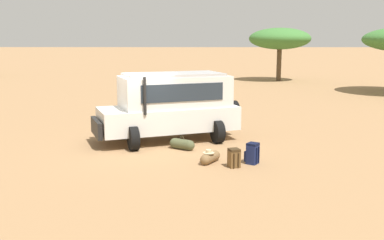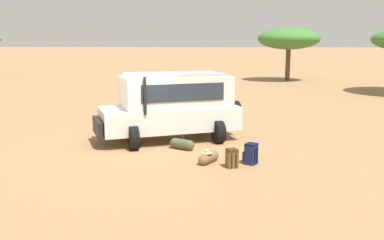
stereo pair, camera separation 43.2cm
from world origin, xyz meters
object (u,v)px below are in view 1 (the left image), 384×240
object	(u,v)px
duffel_bag_low_black_case	(210,157)
acacia_tree_centre_back	(280,39)
safari_vehicle	(171,105)
duffel_bag_soft_canvas	(182,144)
backpack_cluster_center	(234,158)
backpack_beside_front_wheel	(252,154)

from	to	relation	value
duffel_bag_low_black_case	acacia_tree_centre_back	size ratio (longest dim) A/B	0.16
safari_vehicle	duffel_bag_soft_canvas	distance (m)	1.80
duffel_bag_soft_canvas	backpack_cluster_center	bearing A→B (deg)	-52.88
backpack_cluster_center	duffel_bag_soft_canvas	xyz separation A→B (m)	(-1.57, 2.08, -0.09)
backpack_beside_front_wheel	safari_vehicle	bearing A→B (deg)	130.40
backpack_cluster_center	duffel_bag_low_black_case	distance (m)	0.82
duffel_bag_low_black_case	duffel_bag_soft_canvas	distance (m)	1.85
safari_vehicle	backpack_beside_front_wheel	xyz separation A→B (m)	(2.59, -3.04, -0.99)
backpack_beside_front_wheel	duffel_bag_soft_canvas	size ratio (longest dim) A/B	0.74
safari_vehicle	duffel_bag_low_black_case	world-z (taller)	safari_vehicle
backpack_cluster_center	acacia_tree_centre_back	world-z (taller)	acacia_tree_centre_back
safari_vehicle	backpack_cluster_center	bearing A→B (deg)	-59.44
backpack_cluster_center	acacia_tree_centre_back	bearing A→B (deg)	77.50
duffel_bag_soft_canvas	acacia_tree_centre_back	bearing A→B (deg)	73.01
duffel_bag_low_black_case	acacia_tree_centre_back	bearing A→B (deg)	75.88
duffel_bag_low_black_case	duffel_bag_soft_canvas	world-z (taller)	duffel_bag_soft_canvas
safari_vehicle	backpack_beside_front_wheel	distance (m)	4.11
safari_vehicle	backpack_beside_front_wheel	bearing A→B (deg)	-49.60
backpack_beside_front_wheel	acacia_tree_centre_back	bearing A→B (deg)	78.54
duffel_bag_low_black_case	duffel_bag_soft_canvas	size ratio (longest dim) A/B	0.97
duffel_bag_soft_canvas	duffel_bag_low_black_case	bearing A→B (deg)	-60.87
backpack_beside_front_wheel	backpack_cluster_center	bearing A→B (deg)	-147.03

